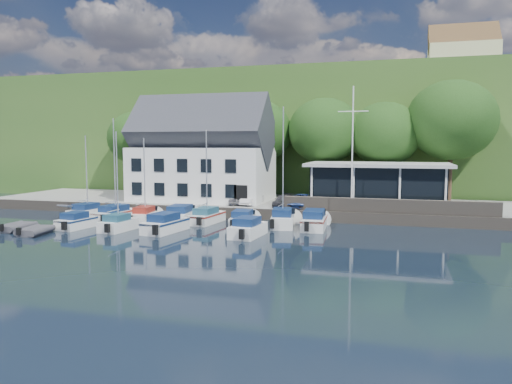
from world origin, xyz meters
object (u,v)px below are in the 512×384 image
harbor_building (202,159)px  dinghy_0 (16,226)px  car_dgrey (284,201)px  boat_r2_3 (248,227)px  boat_r1_2 (144,175)px  boat_r2_1 (117,178)px  car_silver (236,198)px  boat_r1_1 (115,172)px  boat_r2_2 (165,222)px  boat_r1_3 (181,214)px  boat_r1_5 (243,218)px  flagpole (352,149)px  club_pavilion (378,185)px  dinghy_1 (35,230)px  boat_r1_4 (207,174)px  boat_r2_0 (76,220)px  boat_r1_0 (86,173)px  boat_r1_6 (283,170)px  car_white (252,199)px  car_blue (301,200)px  boat_r1_7 (315,219)px

harbor_building → dinghy_0: size_ratio=4.50×
car_dgrey → boat_r2_3: (-0.44, -10.32, -0.81)m
boat_r1_2 → boat_r2_1: boat_r2_1 is taller
boat_r1_2 → car_silver: bearing=38.2°
boat_r1_1 → boat_r2_2: size_ratio=1.42×
boat_r1_3 → dinghy_0: 13.29m
car_dgrey → boat_r1_5: size_ratio=0.68×
boat_r1_5 → flagpole: bearing=22.1°
club_pavilion → dinghy_1: size_ratio=4.18×
boat_r1_2 → boat_r1_4: bearing=-1.1°
boat_r2_0 → boat_r2_1: (3.92, -0.05, 3.51)m
harbor_building → boat_r1_0: (-8.15, -8.59, -1.14)m
harbor_building → boat_r1_6: harbor_building is taller
boat_r1_0 → dinghy_0: bearing=-93.7°
boat_r2_3 → dinghy_1: boat_r2_3 is taller
boat_r1_4 → boat_r2_3: size_ratio=1.56×
flagpole → boat_r1_4: size_ratio=1.27×
club_pavilion → boat_r2_2: 20.58m
boat_r1_4 → boat_r2_0: bearing=-144.5°
car_silver → flagpole: size_ratio=0.31×
car_silver → car_dgrey: bearing=-20.7°
car_white → boat_r1_6: (4.40, -5.80, 3.21)m
club_pavilion → boat_r2_3: (-8.88, -13.18, -2.31)m
boat_r2_2 → boat_r1_1: bearing=156.4°
boat_r1_2 → car_white: bearing=31.2°
car_blue → boat_r1_0: (-19.38, -5.22, 2.54)m
boat_r1_7 → boat_r2_3: boat_r1_7 is taller
flagpole → boat_r1_7: size_ratio=1.56×
club_pavilion → car_white: club_pavilion is taller
car_white → dinghy_0: 20.70m
boat_r1_0 → boat_r2_0: boat_r1_0 is taller
car_dgrey → boat_r1_6: size_ratio=0.40×
car_blue → boat_r1_7: 5.89m
car_white → boat_r2_1: boat_r2_1 is taller
boat_r1_4 → car_dgrey: bearing=47.8°
harbor_building → boat_r1_2: size_ratio=1.74×
club_pavilion → boat_r1_4: bearing=-150.2°
boat_r1_3 → boat_r1_2: bearing=178.8°
boat_r1_4 → dinghy_0: boat_r1_4 is taller
car_blue → boat_r1_1: bearing=-149.6°
boat_r1_4 → boat_r1_1: bearing=-169.8°
boat_r1_3 → boat_r1_6: size_ratio=0.64×
boat_r1_6 → boat_r2_2: boat_r1_6 is taller
boat_r1_0 → boat_r2_3: boat_r1_0 is taller
club_pavilion → harbor_building: bearing=178.4°
car_blue → boat_r1_0: 20.23m
boat_r1_6 → boat_r2_0: (-16.13, -5.37, -4.08)m
boat_r2_0 → car_blue: bearing=39.1°
club_pavilion → boat_r1_7: size_ratio=1.88×
flagpole → boat_r2_1: flagpole is taller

